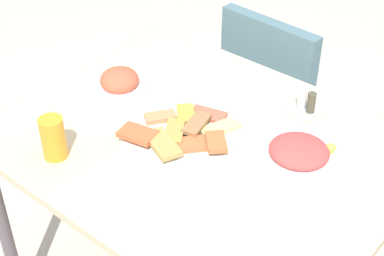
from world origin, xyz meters
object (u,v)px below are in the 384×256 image
Objects in this scene: dining_chair at (279,102)px; soda_can at (53,138)px; salad_plate_rice at (120,82)px; pide_platter at (181,132)px; condiment_caddy at (306,106)px; dining_table at (199,160)px; salad_plate_greens at (299,152)px.

soda_can is (-0.10, -0.99, 0.35)m from dining_chair.
pide_platter is at bearing -11.87° from salad_plate_rice.
condiment_caddy is (0.31, -0.37, 0.31)m from dining_chair.
dining_table is at bearing -6.14° from salad_plate_rice.
soda_can reaches higher than condiment_caddy.
condiment_caddy is at bearing 117.00° from salad_plate_greens.
soda_can reaches higher than pide_platter.
pide_platter is (-0.05, -0.03, 0.10)m from dining_table.
condiment_caddy is (0.53, 0.26, 0.00)m from salad_plate_rice.
pide_platter is 0.33m from salad_plate_rice.
salad_plate_rice is (-0.32, 0.07, 0.01)m from pide_platter.
salad_plate_rice is 0.59m from condiment_caddy.
dining_chair reaches higher than pide_platter.
soda_can is at bearing -125.05° from pide_platter.
condiment_caddy is (0.21, 0.33, 0.01)m from pide_platter.
pide_platter is at bearing 54.95° from soda_can.
pide_platter is 0.35m from soda_can.
dining_table is 0.30m from salad_plate_greens.
condiment_caddy reaches higher than salad_plate_greens.
salad_plate_greens is 0.63m from salad_plate_rice.
pide_platter is at bearing -148.56° from dining_table.
salad_plate_greens is at bearing 23.16° from pide_platter.
salad_plate_greens is at bearing 21.61° from dining_table.
dining_chair is at bearing 129.48° from condiment_caddy.
pide_platter reaches higher than dining_table.
salad_plate_greens is at bearing -63.00° from condiment_caddy.
dining_table is 5.87× the size of salad_plate_rice.
dining_table is at bearing -158.39° from salad_plate_greens.
soda_can is (-0.20, -0.29, 0.05)m from pide_platter.
soda_can is 1.13× the size of condiment_caddy.
salad_plate_rice is at bearing -109.10° from dining_chair.
salad_plate_rice is 1.81× the size of condiment_caddy.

